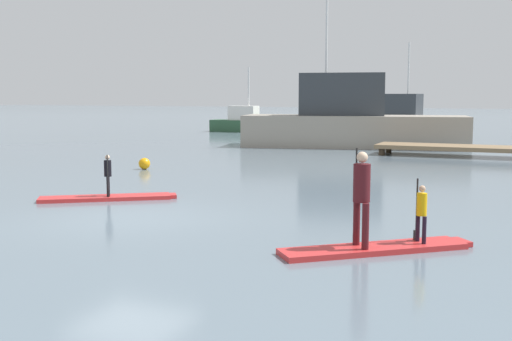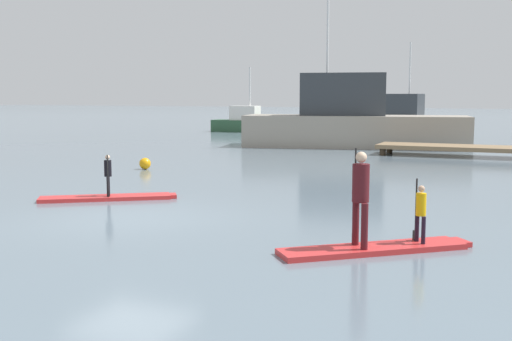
{
  "view_description": "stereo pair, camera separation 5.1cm",
  "coord_description": "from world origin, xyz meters",
  "px_view_note": "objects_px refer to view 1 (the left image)",
  "views": [
    {
      "loc": [
        8.15,
        -11.57,
        2.72
      ],
      "look_at": [
        1.63,
        3.27,
        0.77
      ],
      "focal_mm": 44.31,
      "sensor_mm": 36.0,
      "label": 1
    },
    {
      "loc": [
        8.2,
        -11.55,
        2.72
      ],
      "look_at": [
        1.63,
        3.27,
        0.77
      ],
      "focal_mm": 44.31,
      "sensor_mm": 36.0,
      "label": 2
    }
  ],
  "objects_px": {
    "paddleboard_far": "(377,248)",
    "motor_boat_small_navy": "(405,118)",
    "mooring_buoy_far": "(144,164)",
    "fishing_boat_white_large": "(351,122)",
    "paddleboard_near": "(108,198)",
    "paddler_child_solo": "(108,173)",
    "paddler_adult": "(361,193)",
    "paddler_child_front": "(421,211)",
    "fishing_boat_green_midground": "(245,122)"
  },
  "relations": [
    {
      "from": "paddleboard_near",
      "to": "mooring_buoy_far",
      "type": "xyz_separation_m",
      "value": [
        -2.93,
        6.09,
        0.16
      ]
    },
    {
      "from": "fishing_boat_white_large",
      "to": "mooring_buoy_far",
      "type": "height_order",
      "value": "fishing_boat_white_large"
    },
    {
      "from": "paddler_child_front",
      "to": "motor_boat_small_navy",
      "type": "relative_size",
      "value": 0.16
    },
    {
      "from": "fishing_boat_white_large",
      "to": "paddleboard_near",
      "type": "bearing_deg",
      "value": -94.12
    },
    {
      "from": "paddleboard_far",
      "to": "motor_boat_small_navy",
      "type": "bearing_deg",
      "value": 99.83
    },
    {
      "from": "paddleboard_far",
      "to": "paddler_child_front",
      "type": "height_order",
      "value": "paddler_child_front"
    },
    {
      "from": "fishing_boat_green_midground",
      "to": "motor_boat_small_navy",
      "type": "distance_m",
      "value": 11.71
    },
    {
      "from": "paddler_adult",
      "to": "fishing_boat_white_large",
      "type": "relative_size",
      "value": 0.14
    },
    {
      "from": "mooring_buoy_far",
      "to": "paddler_child_solo",
      "type": "bearing_deg",
      "value": -64.18
    },
    {
      "from": "paddleboard_near",
      "to": "paddler_child_front",
      "type": "distance_m",
      "value": 8.6
    },
    {
      "from": "paddleboard_near",
      "to": "fishing_boat_green_midground",
      "type": "bearing_deg",
      "value": 108.0
    },
    {
      "from": "fishing_boat_white_large",
      "to": "mooring_buoy_far",
      "type": "xyz_separation_m",
      "value": [
        -4.29,
        -12.78,
        -1.09
      ]
    },
    {
      "from": "fishing_boat_white_large",
      "to": "fishing_boat_green_midground",
      "type": "bearing_deg",
      "value": 137.04
    },
    {
      "from": "paddler_child_solo",
      "to": "fishing_boat_white_large",
      "type": "bearing_deg",
      "value": 85.92
    },
    {
      "from": "fishing_boat_white_large",
      "to": "paddler_child_solo",
      "type": "bearing_deg",
      "value": -94.08
    },
    {
      "from": "paddler_adult",
      "to": "paddler_child_solo",
      "type": "bearing_deg",
      "value": 159.25
    },
    {
      "from": "paddleboard_far",
      "to": "paddler_adult",
      "type": "xyz_separation_m",
      "value": [
        -0.25,
        -0.21,
        1.0
      ]
    },
    {
      "from": "fishing_boat_white_large",
      "to": "motor_boat_small_navy",
      "type": "distance_m",
      "value": 14.34
    },
    {
      "from": "paddleboard_near",
      "to": "fishing_boat_green_midground",
      "type": "distance_m",
      "value": 30.37
    },
    {
      "from": "fishing_boat_white_large",
      "to": "motor_boat_small_navy",
      "type": "height_order",
      "value": "fishing_boat_white_large"
    },
    {
      "from": "paddler_adult",
      "to": "paddler_child_front",
      "type": "relative_size",
      "value": 1.5
    },
    {
      "from": "paddleboard_far",
      "to": "motor_boat_small_navy",
      "type": "height_order",
      "value": "motor_boat_small_navy"
    },
    {
      "from": "paddleboard_far",
      "to": "fishing_boat_green_midground",
      "type": "bearing_deg",
      "value": 118.47
    },
    {
      "from": "paddler_child_front",
      "to": "mooring_buoy_far",
      "type": "bearing_deg",
      "value": 144.17
    },
    {
      "from": "paddleboard_near",
      "to": "motor_boat_small_navy",
      "type": "distance_m",
      "value": 33.25
    },
    {
      "from": "motor_boat_small_navy",
      "to": "paddleboard_near",
      "type": "bearing_deg",
      "value": -92.57
    },
    {
      "from": "fishing_boat_green_midground",
      "to": "paddler_adult",
      "type": "bearing_deg",
      "value": -62.04
    },
    {
      "from": "mooring_buoy_far",
      "to": "fishing_boat_white_large",
      "type": "bearing_deg",
      "value": 71.43
    },
    {
      "from": "paddler_child_solo",
      "to": "paddler_child_front",
      "type": "distance_m",
      "value": 8.57
    },
    {
      "from": "paddler_child_front",
      "to": "mooring_buoy_far",
      "type": "relative_size",
      "value": 2.69
    },
    {
      "from": "paddleboard_far",
      "to": "paddler_adult",
      "type": "distance_m",
      "value": 1.06
    },
    {
      "from": "motor_boat_small_navy",
      "to": "mooring_buoy_far",
      "type": "relative_size",
      "value": 17.16
    },
    {
      "from": "paddleboard_far",
      "to": "fishing_boat_green_midground",
      "type": "xyz_separation_m",
      "value": [
        -17.08,
        31.49,
        0.67
      ]
    },
    {
      "from": "paddleboard_near",
      "to": "paddleboard_far",
      "type": "height_order",
      "value": "same"
    },
    {
      "from": "paddler_child_solo",
      "to": "mooring_buoy_far",
      "type": "xyz_separation_m",
      "value": [
        -2.95,
        6.09,
        -0.49
      ]
    },
    {
      "from": "paddleboard_near",
      "to": "fishing_boat_white_large",
      "type": "relative_size",
      "value": 0.27
    },
    {
      "from": "paddleboard_far",
      "to": "paddler_adult",
      "type": "relative_size",
      "value": 1.8
    },
    {
      "from": "paddler_child_solo",
      "to": "paddleboard_far",
      "type": "bearing_deg",
      "value": -18.75
    },
    {
      "from": "paddler_adult",
      "to": "paddler_child_front",
      "type": "xyz_separation_m",
      "value": [
        0.89,
        0.77,
        -0.38
      ]
    },
    {
      "from": "paddler_child_solo",
      "to": "fishing_boat_green_midground",
      "type": "distance_m",
      "value": 30.37
    },
    {
      "from": "paddleboard_near",
      "to": "paddler_child_solo",
      "type": "distance_m",
      "value": 0.65
    },
    {
      "from": "paddler_child_front",
      "to": "paddleboard_near",
      "type": "bearing_deg",
      "value": 166.21
    },
    {
      "from": "paddler_child_front",
      "to": "fishing_boat_green_midground",
      "type": "distance_m",
      "value": 35.64
    },
    {
      "from": "paddleboard_near",
      "to": "paddler_child_solo",
      "type": "height_order",
      "value": "paddler_child_solo"
    },
    {
      "from": "paddleboard_near",
      "to": "paddleboard_far",
      "type": "distance_m",
      "value": 8.12
    },
    {
      "from": "paddler_adult",
      "to": "paddler_child_front",
      "type": "bearing_deg",
      "value": 40.84
    },
    {
      "from": "paddler_child_front",
      "to": "motor_boat_small_navy",
      "type": "xyz_separation_m",
      "value": [
        -6.84,
        35.25,
        0.37
      ]
    },
    {
      "from": "paddleboard_near",
      "to": "paddler_child_front",
      "type": "bearing_deg",
      "value": -13.79
    },
    {
      "from": "paddleboard_near",
      "to": "fishing_boat_white_large",
      "type": "height_order",
      "value": "fishing_boat_white_large"
    },
    {
      "from": "fishing_boat_white_large",
      "to": "fishing_boat_green_midground",
      "type": "relative_size",
      "value": 2.29
    }
  ]
}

